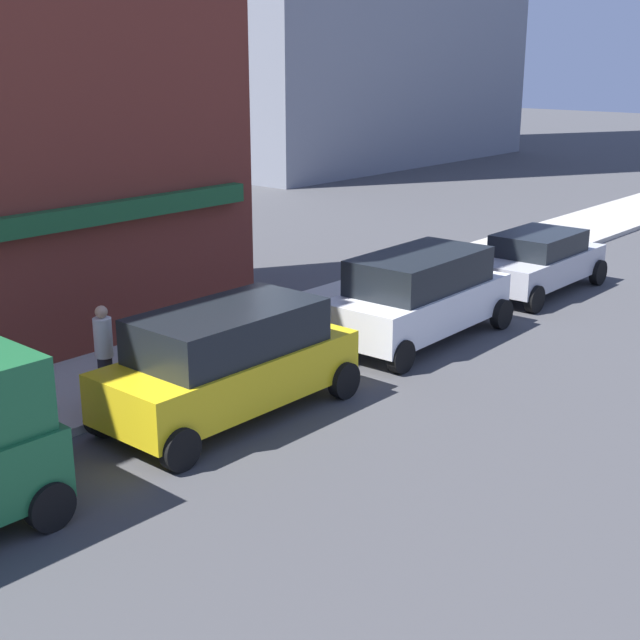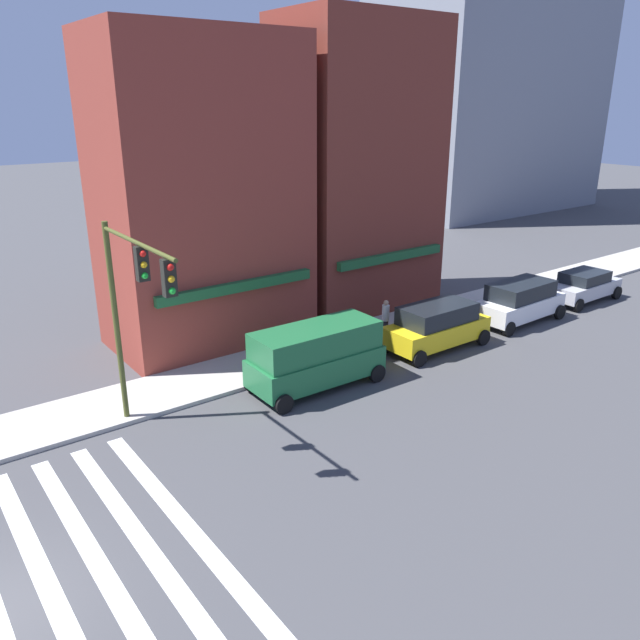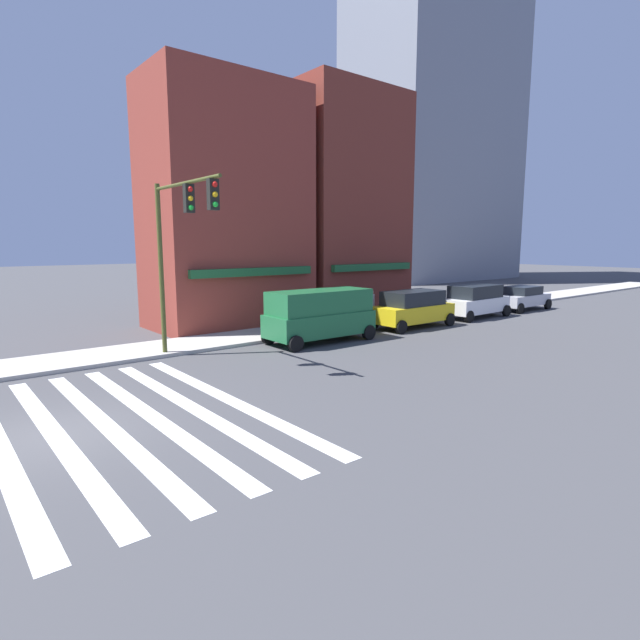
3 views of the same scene
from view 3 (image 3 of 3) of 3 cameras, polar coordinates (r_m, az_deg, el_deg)
The scene contains 11 objects.
ground_plane at distance 13.36m, azimuth -28.03°, elevation -11.52°, with size 200.00×200.00×0.00m, color #424244.
sidewalk_left at distance 20.50m, azimuth -32.18°, elevation -4.78°, with size 120.00×3.00×0.15m.
crosswalk_stripes at distance 13.35m, azimuth -28.03°, elevation -11.50°, with size 9.33×10.80×0.01m.
storefront_row at distance 29.57m, azimuth -3.41°, elevation 12.92°, with size 16.03×5.30×13.66m.
tower_distant at distance 67.11m, azimuth 13.14°, elevation 22.83°, with size 21.59×11.93×41.96m.
traffic_signal at distance 18.58m, azimuth -15.85°, elevation 9.62°, with size 0.32×5.06×6.61m.
van_green at distance 22.29m, azimuth 0.00°, elevation 0.73°, with size 5.03×2.22×2.34m.
suv_yellow at distance 26.72m, azimuth 10.55°, elevation 1.36°, with size 4.71×2.12×1.94m.
suv_white at distance 31.21m, azimuth 17.29°, elevation 2.16°, with size 4.75×2.12×1.94m.
sedan_silver at distance 35.83m, azimuth 22.08°, elevation 2.41°, with size 4.41×2.02×1.59m.
pedestrian_white_shirt at distance 27.02m, azimuth 5.90°, elevation 1.63°, with size 0.32×0.32×1.77m.
Camera 3 is at (-2.18, -12.42, 4.39)m, focal length 28.00 mm.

